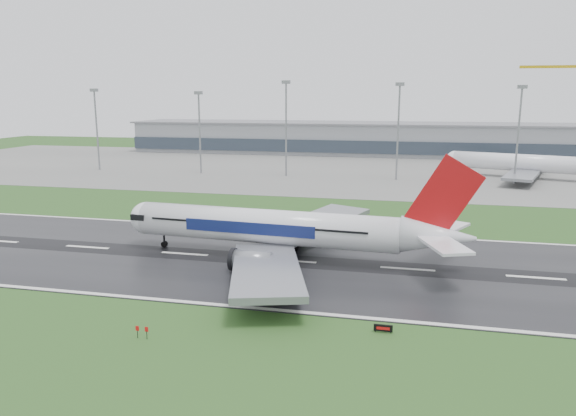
# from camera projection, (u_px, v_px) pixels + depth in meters

# --- Properties ---
(ground) EXTENTS (520.00, 520.00, 0.00)m
(ground) POSITION_uv_depth(u_px,v_px,m) (291.00, 261.00, 93.11)
(ground) COLOR #22481A
(ground) RESTS_ON ground
(runway) EXTENTS (400.00, 45.00, 0.10)m
(runway) POSITION_uv_depth(u_px,v_px,m) (291.00, 261.00, 93.10)
(runway) COLOR black
(runway) RESTS_ON ground
(apron) EXTENTS (400.00, 130.00, 0.08)m
(apron) POSITION_uv_depth(u_px,v_px,m) (358.00, 169.00, 212.46)
(apron) COLOR slate
(apron) RESTS_ON ground
(terminal) EXTENTS (240.00, 36.00, 15.00)m
(terminal) POSITION_uv_depth(u_px,v_px,m) (369.00, 139.00, 268.23)
(terminal) COLOR gray
(terminal) RESTS_ON ground
(main_airliner) EXTENTS (66.57, 63.78, 18.54)m
(main_airliner) POSITION_uv_depth(u_px,v_px,m) (289.00, 207.00, 93.00)
(main_airliner) COLOR white
(main_airliner) RESTS_ON runway
(parked_airliner) EXTENTS (72.56, 69.92, 17.23)m
(parked_airliner) POSITION_uv_depth(u_px,v_px,m) (527.00, 154.00, 187.04)
(parked_airliner) COLOR white
(parked_airliner) RESTS_ON apron
(runway_sign) EXTENTS (2.30, 0.77, 1.04)m
(runway_sign) POSITION_uv_depth(u_px,v_px,m) (383.00, 329.00, 64.88)
(runway_sign) COLOR black
(runway_sign) RESTS_ON ground
(floodmast_0) EXTENTS (0.64, 0.64, 30.31)m
(floodmast_0) POSITION_uv_depth(u_px,v_px,m) (97.00, 131.00, 206.88)
(floodmast_0) COLOR gray
(floodmast_0) RESTS_ON ground
(floodmast_1) EXTENTS (0.64, 0.64, 29.23)m
(floodmast_1) POSITION_uv_depth(u_px,v_px,m) (200.00, 134.00, 197.81)
(floodmast_1) COLOR gray
(floodmast_1) RESTS_ON ground
(floodmast_2) EXTENTS (0.64, 0.64, 32.87)m
(floodmast_2) POSITION_uv_depth(u_px,v_px,m) (286.00, 131.00, 190.33)
(floodmast_2) COLOR gray
(floodmast_2) RESTS_ON ground
(floodmast_3) EXTENTS (0.64, 0.64, 31.95)m
(floodmast_3) POSITION_uv_depth(u_px,v_px,m) (398.00, 134.00, 181.96)
(floodmast_3) COLOR gray
(floodmast_3) RESTS_ON ground
(floodmast_4) EXTENTS (0.64, 0.64, 30.93)m
(floodmast_4) POSITION_uv_depth(u_px,v_px,m) (518.00, 137.00, 173.76)
(floodmast_4) COLOR gray
(floodmast_4) RESTS_ON ground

